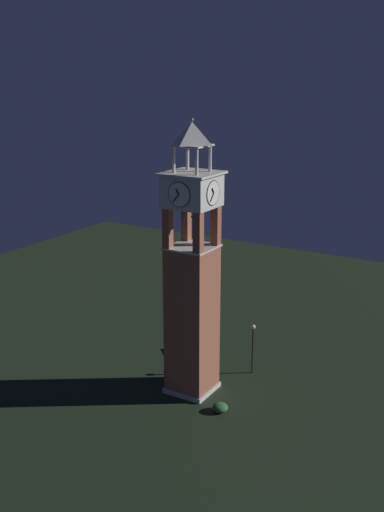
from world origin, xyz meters
The scene contains 7 objects.
ground centered at (0.00, 0.00, 0.00)m, with size 80.00×80.00×0.00m, color black.
clock_tower centered at (0.00, 0.00, 8.14)m, with size 3.58×3.58×19.77m.
park_bench centered at (3.69, -5.29, 0.48)m, with size 1.44×1.44×0.95m.
lamp_post centered at (-2.66, -4.72, 2.80)m, with size 0.36×0.36×4.06m.
trash_bin centered at (0.88, -4.39, 0.40)m, with size 0.52×0.52×0.80m, color #2D2D33.
shrub_near_entry centered at (-3.29, 1.70, 0.31)m, with size 1.10×1.10×0.63m, color #336638.
shrub_left_of_tower centered at (2.01, -2.16, 0.37)m, with size 0.94×0.94×0.75m, color #336638.
Camera 1 is at (-21.31, 35.48, 22.49)m, focal length 43.46 mm.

